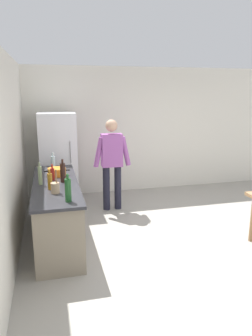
% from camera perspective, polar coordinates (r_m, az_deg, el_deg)
% --- Properties ---
extents(ground_plane, '(14.00, 14.00, 0.00)m').
position_cam_1_polar(ground_plane, '(4.76, 13.87, -14.02)').
color(ground_plane, '#9E998E').
extents(wall_back, '(6.40, 0.12, 2.70)m').
position_cam_1_polar(wall_back, '(7.05, 3.14, 6.91)').
color(wall_back, silver).
rests_on(wall_back, ground_plane).
extents(wall_left, '(0.12, 5.60, 2.70)m').
position_cam_1_polar(wall_left, '(4.02, -21.39, 0.81)').
color(wall_left, silver).
rests_on(wall_left, ground_plane).
extents(kitchen_counter, '(0.64, 2.20, 0.90)m').
position_cam_1_polar(kitchen_counter, '(4.81, -12.44, -7.68)').
color(kitchen_counter, gray).
rests_on(kitchen_counter, ground_plane).
extents(refrigerator, '(0.70, 0.67, 1.80)m').
position_cam_1_polar(refrigerator, '(6.23, -12.21, 1.51)').
color(refrigerator, white).
rests_on(refrigerator, ground_plane).
extents(person, '(0.70, 0.22, 1.70)m').
position_cam_1_polar(person, '(5.78, -2.59, 1.66)').
color(person, '#1E1E2D').
rests_on(person, ground_plane).
extents(cooking_pot, '(0.40, 0.28, 0.12)m').
position_cam_1_polar(cooking_pot, '(5.03, -12.46, -0.68)').
color(cooking_pot, orange).
rests_on(cooking_pot, kitchen_counter).
extents(utensil_jar, '(0.11, 0.11, 0.32)m').
position_cam_1_polar(utensil_jar, '(4.16, -12.74, -3.46)').
color(utensil_jar, tan).
rests_on(utensil_jar, kitchen_counter).
extents(bottle_wine_dark, '(0.08, 0.08, 0.34)m').
position_cam_1_polar(bottle_wine_dark, '(4.63, -11.41, -0.78)').
color(bottle_wine_dark, black).
rests_on(bottle_wine_dark, kitchen_counter).
extents(bottle_sauce_red, '(0.06, 0.06, 0.24)m').
position_cam_1_polar(bottle_sauce_red, '(4.78, -13.24, -1.04)').
color(bottle_sauce_red, '#B22319').
rests_on(bottle_sauce_red, kitchen_counter).
extents(bottle_vinegar_tall, '(0.06, 0.06, 0.32)m').
position_cam_1_polar(bottle_vinegar_tall, '(4.58, -15.36, -1.29)').
color(bottle_vinegar_tall, gray).
rests_on(bottle_vinegar_tall, kitchen_counter).
extents(bottle_oil_amber, '(0.06, 0.06, 0.28)m').
position_cam_1_polar(bottle_oil_amber, '(4.32, -13.66, -2.34)').
color(bottle_oil_amber, '#996619').
rests_on(bottle_oil_amber, kitchen_counter).
extents(bottle_water_clear, '(0.07, 0.07, 0.30)m').
position_cam_1_polar(bottle_water_clear, '(5.36, -13.12, 0.88)').
color(bottle_water_clear, silver).
rests_on(bottle_water_clear, kitchen_counter).
extents(bottle_wine_green, '(0.08, 0.08, 0.34)m').
position_cam_1_polar(bottle_wine_green, '(3.80, -10.50, -3.93)').
color(bottle_wine_green, '#1E5123').
rests_on(bottle_wine_green, kitchen_counter).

